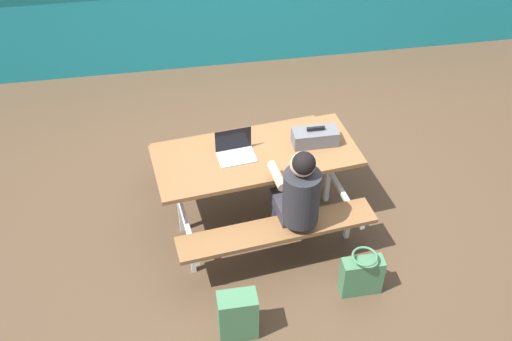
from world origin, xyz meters
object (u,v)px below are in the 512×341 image
picnic_table_main (256,169)px  laptop_silver (235,151)px  toolbox_grey (315,137)px  tote_bag_bright (361,275)px  student_nearer (298,195)px  backpack_dark (238,315)px

picnic_table_main → laptop_silver: (-0.18, 0.02, 0.21)m
picnic_table_main → toolbox_grey: 0.59m
picnic_table_main → tote_bag_bright: bearing=-55.4°
student_nearer → backpack_dark: size_ratio=2.74×
laptop_silver → tote_bag_bright: 1.49m
toolbox_grey → laptop_silver: bearing=-176.3°
picnic_table_main → student_nearer: size_ratio=1.53×
toolbox_grey → backpack_dark: toolbox_grey is taller
toolbox_grey → backpack_dark: (-0.89, -1.32, -0.60)m
student_nearer → backpack_dark: bearing=-129.9°
backpack_dark → tote_bag_bright: 1.08m
picnic_table_main → student_nearer: 0.60m
laptop_silver → toolbox_grey: (0.72, 0.05, 0.02)m
laptop_silver → toolbox_grey: bearing=3.7°
picnic_table_main → laptop_silver: bearing=174.5°
laptop_silver → tote_bag_bright: bearing=-49.7°
picnic_table_main → student_nearer: bearing=-64.4°
tote_bag_bright → backpack_dark: bearing=-167.4°
student_nearer → tote_bag_bright: bearing=-47.5°
laptop_silver → student_nearer: bearing=-51.8°
student_nearer → backpack_dark: 1.07m
backpack_dark → tote_bag_bright: bearing=12.6°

